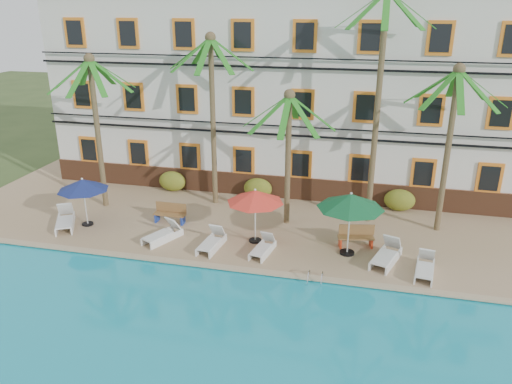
% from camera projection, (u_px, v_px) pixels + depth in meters
% --- Properties ---
extents(ground, '(100.00, 100.00, 0.00)m').
position_uv_depth(ground, '(237.00, 263.00, 20.27)').
color(ground, '#384C23').
rests_on(ground, ground).
extents(pool_deck, '(30.00, 12.00, 0.25)m').
position_uv_depth(pool_deck, '(263.00, 213.00, 24.77)').
color(pool_deck, tan).
rests_on(pool_deck, ground).
extents(swimming_pool, '(26.00, 12.00, 0.20)m').
position_uv_depth(swimming_pool, '(170.00, 380.00, 13.87)').
color(swimming_pool, '#189BB4').
rests_on(swimming_pool, ground).
extents(pool_coping, '(30.00, 0.35, 0.06)m').
position_uv_depth(pool_coping, '(230.00, 268.00, 19.35)').
color(pool_coping, tan).
rests_on(pool_coping, pool_deck).
extents(hotel_building, '(25.40, 6.44, 10.22)m').
position_uv_depth(hotel_building, '(284.00, 91.00, 27.42)').
color(hotel_building, silver).
rests_on(hotel_building, pool_deck).
extents(palm_a, '(4.07, 4.07, 7.51)m').
position_uv_depth(palm_a, '(95.00, 111.00, 23.68)').
color(palm_a, brown).
rests_on(palm_a, pool_deck).
extents(palm_b, '(4.07, 4.07, 8.43)m').
position_uv_depth(palm_b, '(212.00, 99.00, 23.84)').
color(palm_b, brown).
rests_on(palm_b, pool_deck).
extents(palm_c, '(4.07, 4.07, 6.23)m').
position_uv_depth(palm_c, '(288.00, 138.00, 21.97)').
color(palm_c, brown).
rests_on(palm_c, pool_deck).
extents(palm_d, '(4.07, 4.07, 10.39)m').
position_uv_depth(palm_d, '(380.00, 83.00, 21.33)').
color(palm_d, brown).
rests_on(palm_d, pool_deck).
extents(palm_e, '(4.07, 4.07, 7.40)m').
position_uv_depth(palm_e, '(451.00, 127.00, 20.99)').
color(palm_e, brown).
rests_on(palm_e, pool_deck).
extents(shrub_left, '(1.50, 0.90, 1.10)m').
position_uv_depth(shrub_left, '(172.00, 181.00, 27.16)').
color(shrub_left, '#1E5317').
rests_on(shrub_left, pool_deck).
extents(shrub_mid, '(1.50, 0.90, 1.10)m').
position_uv_depth(shrub_mid, '(258.00, 188.00, 26.12)').
color(shrub_mid, '#1E5317').
rests_on(shrub_mid, pool_deck).
extents(shrub_right, '(1.50, 0.90, 1.10)m').
position_uv_depth(shrub_right, '(400.00, 200.00, 24.57)').
color(shrub_right, '#1E5317').
rests_on(shrub_right, pool_deck).
extents(umbrella_blue, '(2.30, 2.30, 2.31)m').
position_uv_depth(umbrella_blue, '(83.00, 185.00, 22.49)').
color(umbrella_blue, black).
rests_on(umbrella_blue, pool_deck).
extents(umbrella_red, '(2.43, 2.43, 2.43)m').
position_uv_depth(umbrella_red, '(255.00, 197.00, 20.84)').
color(umbrella_red, black).
rests_on(umbrella_red, pool_deck).
extents(umbrella_green, '(2.71, 2.71, 2.71)m').
position_uv_depth(umbrella_green, '(351.00, 201.00, 19.70)').
color(umbrella_green, black).
rests_on(umbrella_green, pool_deck).
extents(lounger_a, '(1.62, 2.14, 0.97)m').
position_uv_depth(lounger_a, '(65.00, 220.00, 22.90)').
color(lounger_a, silver).
rests_on(lounger_a, pool_deck).
extents(lounger_b, '(1.40, 1.98, 0.89)m').
position_uv_depth(lounger_b, '(163.00, 234.00, 21.60)').
color(lounger_b, silver).
rests_on(lounger_b, pool_deck).
extents(lounger_c, '(0.83, 1.90, 0.87)m').
position_uv_depth(lounger_c, '(212.00, 242.00, 20.91)').
color(lounger_c, silver).
rests_on(lounger_c, pool_deck).
extents(lounger_d, '(0.87, 1.75, 0.79)m').
position_uv_depth(lounger_d, '(263.00, 248.00, 20.47)').
color(lounger_d, silver).
rests_on(lounger_d, pool_deck).
extents(lounger_e, '(1.33, 2.16, 0.96)m').
position_uv_depth(lounger_e, '(386.00, 255.00, 19.75)').
color(lounger_e, silver).
rests_on(lounger_e, pool_deck).
extents(lounger_f, '(0.88, 1.89, 0.86)m').
position_uv_depth(lounger_f, '(425.00, 267.00, 18.89)').
color(lounger_f, silver).
rests_on(lounger_f, pool_deck).
extents(bench_left, '(1.50, 0.49, 0.93)m').
position_uv_depth(bench_left, '(170.00, 213.00, 23.30)').
color(bench_left, olive).
rests_on(bench_left, pool_deck).
extents(bench_right, '(1.57, 0.78, 0.93)m').
position_uv_depth(bench_right, '(356.00, 236.00, 21.01)').
color(bench_right, olive).
rests_on(bench_right, pool_deck).
extents(pool_ladder, '(0.54, 0.74, 0.74)m').
position_uv_depth(pool_ladder, '(315.00, 280.00, 18.55)').
color(pool_ladder, silver).
rests_on(pool_ladder, ground).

